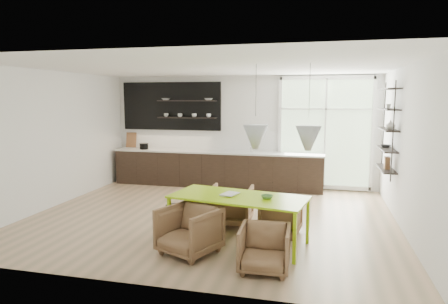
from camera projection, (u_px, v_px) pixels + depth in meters
room at (251, 138)px, 8.59m from camera, size 7.02×6.01×2.91m
kitchen_run at (213, 164)px, 10.54m from camera, size 5.54×0.69×2.75m
right_shelving at (388, 132)px, 7.98m from camera, size 0.26×1.22×1.90m
dining_table at (239, 199)px, 6.33m from camera, size 2.27×1.32×0.78m
armchair_back_left at (231, 205)px, 7.38m from camera, size 0.79×0.81×0.71m
armchair_back_right at (281, 217)px, 6.85m from camera, size 0.72×0.74×0.60m
armchair_front_left at (189, 230)px, 5.96m from camera, size 1.02×1.03×0.72m
armchair_front_right at (265, 249)px, 5.37m from camera, size 0.69×0.71×0.62m
wire_stool at (175, 213)px, 7.14m from camera, size 0.34×0.34×0.43m
table_book at (224, 193)px, 6.45m from camera, size 0.30×0.36×0.03m
table_bowl at (267, 197)px, 6.16m from camera, size 0.24×0.24×0.06m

